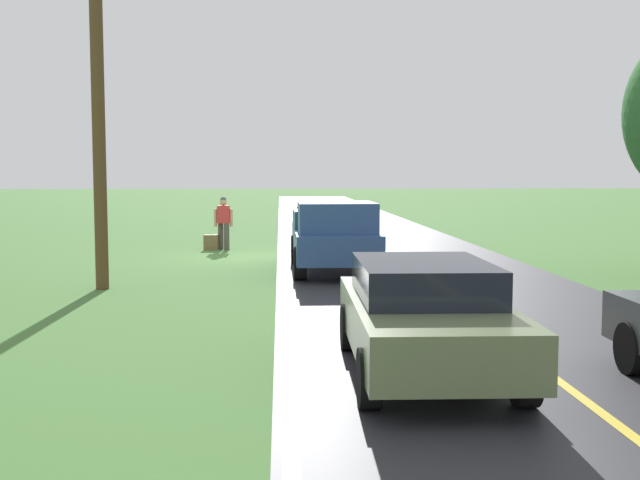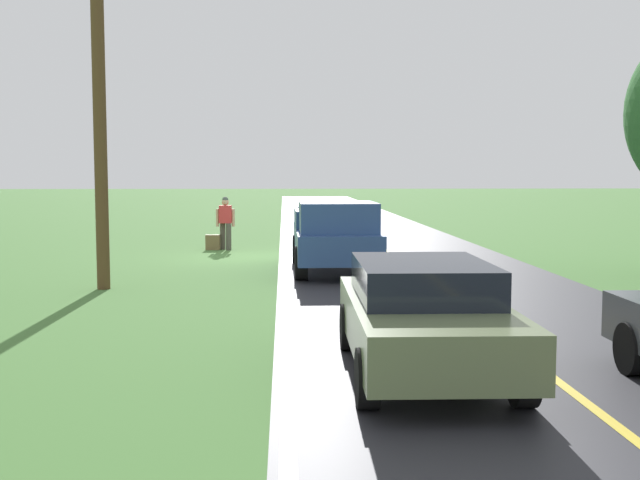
{
  "view_description": "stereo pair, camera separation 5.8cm",
  "coord_description": "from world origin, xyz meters",
  "px_view_note": "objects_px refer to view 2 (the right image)",
  "views": [
    {
      "loc": [
        -0.91,
        23.35,
        2.53
      ],
      "look_at": [
        -1.54,
        11.07,
        1.47
      ],
      "focal_mm": 43.65,
      "sensor_mm": 36.0,
      "label": 1
    },
    {
      "loc": [
        -0.96,
        23.35,
        2.53
      ],
      "look_at": [
        -1.54,
        11.07,
        1.47
      ],
      "focal_mm": 43.65,
      "sensor_mm": 36.0,
      "label": 2
    }
  ],
  "objects_px": {
    "pickup_truck_passing": "(335,234)",
    "utility_pole_roadside": "(99,88)",
    "suitcase_carried": "(213,242)",
    "sedan_ahead_same_lane": "(424,314)",
    "hitchhiker_walking": "(226,220)"
  },
  "relations": [
    {
      "from": "utility_pole_roadside",
      "to": "pickup_truck_passing",
      "type": "bearing_deg",
      "value": -153.25
    },
    {
      "from": "suitcase_carried",
      "to": "hitchhiker_walking",
      "type": "bearing_deg",
      "value": 100.86
    },
    {
      "from": "suitcase_carried",
      "to": "sedan_ahead_same_lane",
      "type": "xyz_separation_m",
      "value": [
        -4.1,
        15.99,
        0.5
      ]
    },
    {
      "from": "pickup_truck_passing",
      "to": "utility_pole_roadside",
      "type": "xyz_separation_m",
      "value": [
        5.24,
        2.64,
        3.38
      ]
    },
    {
      "from": "hitchhiker_walking",
      "to": "pickup_truck_passing",
      "type": "distance_m",
      "value": 6.78
    },
    {
      "from": "suitcase_carried",
      "to": "sedan_ahead_same_lane",
      "type": "distance_m",
      "value": 16.51
    },
    {
      "from": "pickup_truck_passing",
      "to": "utility_pole_roadside",
      "type": "height_order",
      "value": "utility_pole_roadside"
    },
    {
      "from": "sedan_ahead_same_lane",
      "to": "hitchhiker_walking",
      "type": "bearing_deg",
      "value": -77.11
    },
    {
      "from": "hitchhiker_walking",
      "to": "pickup_truck_passing",
      "type": "xyz_separation_m",
      "value": [
        -3.22,
        5.97,
        -0.01
      ]
    },
    {
      "from": "sedan_ahead_same_lane",
      "to": "utility_pole_roadside",
      "type": "xyz_separation_m",
      "value": [
        5.7,
        -7.44,
        3.59
      ]
    },
    {
      "from": "sedan_ahead_same_lane",
      "to": "pickup_truck_passing",
      "type": "bearing_deg",
      "value": -87.42
    },
    {
      "from": "pickup_truck_passing",
      "to": "sedan_ahead_same_lane",
      "type": "bearing_deg",
      "value": 92.58
    },
    {
      "from": "pickup_truck_passing",
      "to": "sedan_ahead_same_lane",
      "type": "relative_size",
      "value": 1.22
    },
    {
      "from": "suitcase_carried",
      "to": "pickup_truck_passing",
      "type": "height_order",
      "value": "pickup_truck_passing"
    },
    {
      "from": "hitchhiker_walking",
      "to": "sedan_ahead_same_lane",
      "type": "distance_m",
      "value": 16.47
    }
  ]
}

